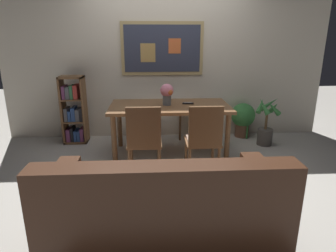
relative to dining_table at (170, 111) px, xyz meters
name	(u,v)px	position (x,y,z in m)	size (l,w,h in m)	color
ground_plane	(171,165)	(-0.01, -0.41, -0.63)	(12.00, 12.00, 0.00)	#B7B2A8
wall_back_with_painting	(166,57)	(-0.01, 0.89, 0.67)	(5.20, 0.14, 2.60)	beige
dining_table	(170,111)	(0.00, 0.00, 0.00)	(1.65, 0.86, 0.72)	brown
dining_chair_near_right	(204,136)	(0.34, -0.80, -0.09)	(0.40, 0.41, 0.91)	brown
dining_chair_far_left	(145,105)	(-0.35, 0.79, -0.09)	(0.40, 0.41, 0.91)	brown
dining_chair_far_right	(189,105)	(0.37, 0.81, -0.09)	(0.40, 0.41, 0.91)	brown
dining_chair_near_left	(144,137)	(-0.34, -0.79, -0.09)	(0.40, 0.41, 0.91)	brown
leather_couch	(164,213)	(-0.17, -1.96, -0.32)	(1.80, 0.84, 0.84)	#472819
bookshelf	(74,112)	(-1.47, 0.58, -0.14)	(0.36, 0.28, 1.05)	brown
potted_ivy	(243,118)	(1.27, 0.68, -0.30)	(0.40, 0.40, 0.61)	brown
potted_palm	(266,125)	(1.51, 0.28, -0.31)	(0.40, 0.42, 0.75)	#4C4742
flower_vase	(167,93)	(-0.04, 0.01, 0.26)	(0.19, 0.20, 0.29)	slate
tv_remote	(188,103)	(0.26, 0.05, 0.10)	(0.16, 0.07, 0.02)	black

